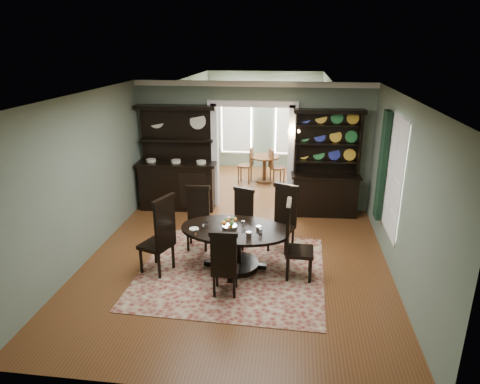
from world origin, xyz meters
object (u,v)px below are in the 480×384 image
object	(u,v)px
sideboard	(178,173)
welsh_dresser	(325,178)
parlor_table	(264,165)
dining_table	(235,241)

from	to	relation	value
sideboard	welsh_dresser	size ratio (longest dim) A/B	1.01
parlor_table	dining_table	bearing A→B (deg)	-91.70
welsh_dresser	parlor_table	xyz separation A→B (m)	(-1.56, 2.21, -0.38)
sideboard	parlor_table	bearing A→B (deg)	46.37
sideboard	welsh_dresser	xyz separation A→B (m)	(3.48, 0.02, 0.02)
welsh_dresser	parlor_table	distance (m)	2.73
dining_table	parlor_table	size ratio (longest dim) A/B	2.46
dining_table	welsh_dresser	size ratio (longest dim) A/B	0.84
welsh_dresser	parlor_table	world-z (taller)	welsh_dresser
dining_table	sideboard	bearing A→B (deg)	128.19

